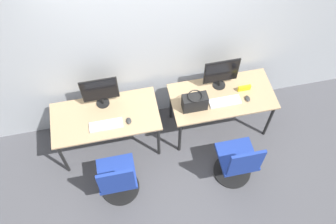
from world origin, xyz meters
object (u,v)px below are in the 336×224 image
(mouse_left, at_px, (129,121))
(office_chair_left, at_px, (118,180))
(handbag, at_px, (195,102))
(monitor_right, at_px, (221,73))
(keyboard_right, at_px, (225,102))
(monitor_left, at_px, (100,91))
(office_chair_right, at_px, (237,163))
(keyboard_left, at_px, (106,125))
(mouse_right, at_px, (248,98))

(mouse_left, relative_size, office_chair_left, 0.10)
(mouse_left, distance_m, handbag, 0.82)
(monitor_right, bearing_deg, keyboard_right, -90.00)
(mouse_left, distance_m, keyboard_right, 1.20)
(monitor_right, bearing_deg, office_chair_left, -149.09)
(monitor_left, bearing_deg, handbag, -14.98)
(keyboard_right, xyz_separation_m, office_chair_right, (0.00, -0.68, -0.35))
(handbag, bearing_deg, keyboard_left, -178.01)
(mouse_right, xyz_separation_m, handbag, (-0.67, 0.02, 0.10))
(keyboard_left, xyz_separation_m, mouse_left, (0.27, 0.00, 0.01))
(office_chair_left, bearing_deg, mouse_left, 66.45)
(office_chair_left, relative_size, office_chair_right, 1.00)
(keyboard_right, bearing_deg, mouse_left, -178.27)
(handbag, bearing_deg, office_chair_left, -150.34)
(mouse_left, bearing_deg, office_chair_left, -113.55)
(monitor_right, distance_m, keyboard_right, 0.35)
(keyboard_right, height_order, handbag, handbag)
(keyboard_left, bearing_deg, mouse_right, 0.65)
(office_chair_right, relative_size, handbag, 3.00)
(monitor_left, height_order, mouse_left, monitor_left)
(mouse_right, bearing_deg, monitor_left, 170.08)
(mouse_right, bearing_deg, office_chair_right, -113.05)
(mouse_right, xyz_separation_m, office_chair_right, (-0.28, -0.66, -0.35))
(monitor_left, bearing_deg, mouse_left, -50.28)
(monitor_left, distance_m, handbag, 1.13)
(mouse_left, relative_size, office_chair_right, 0.10)
(keyboard_left, xyz_separation_m, monitor_right, (1.47, 0.30, 0.24))
(monitor_left, distance_m, monitor_right, 1.47)
(office_chair_left, relative_size, handbag, 3.00)
(monitor_right, relative_size, keyboard_right, 1.17)
(mouse_right, bearing_deg, office_chair_left, -161.34)
(mouse_right, height_order, handbag, handbag)
(keyboard_left, bearing_deg, monitor_left, 90.00)
(keyboard_right, height_order, mouse_right, mouse_right)
(mouse_left, xyz_separation_m, keyboard_right, (1.20, 0.04, -0.01))
(monitor_right, xyz_separation_m, keyboard_right, (0.00, -0.26, -0.24))
(mouse_left, height_order, mouse_right, same)
(monitor_left, distance_m, mouse_left, 0.48)
(monitor_right, distance_m, handbag, 0.49)
(office_chair_left, distance_m, office_chair_right, 1.45)
(monitor_right, height_order, handbag, monitor_right)
(mouse_left, bearing_deg, keyboard_left, -179.82)
(monitor_left, xyz_separation_m, mouse_right, (1.75, -0.31, -0.23))
(mouse_left, distance_m, mouse_right, 1.48)
(mouse_left, height_order, keyboard_right, mouse_left)
(mouse_left, distance_m, monitor_right, 1.26)
(mouse_left, relative_size, monitor_right, 0.20)
(handbag, bearing_deg, monitor_right, 34.15)
(mouse_right, bearing_deg, mouse_left, -179.26)
(monitor_left, bearing_deg, office_chair_left, -88.41)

